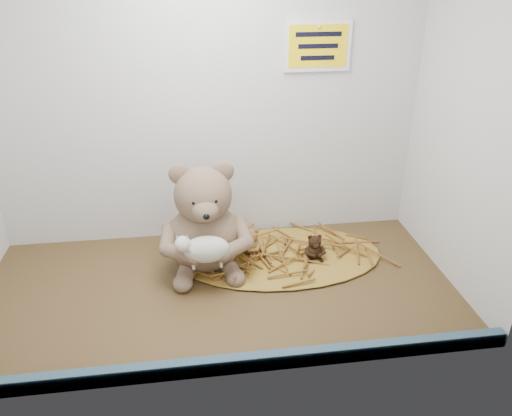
{
  "coord_description": "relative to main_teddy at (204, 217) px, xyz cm",
  "views": [
    {
      "loc": [
        -5.29,
        -105.4,
        75.6
      ],
      "look_at": [
        9.78,
        3.4,
        20.78
      ],
      "focal_mm": 35.0,
      "sensor_mm": 36.0,
      "label": 1
    }
  ],
  "objects": [
    {
      "name": "main_teddy",
      "position": [
        0.0,
        0.0,
        0.0
      ],
      "size": [
        25.29,
        26.59,
        30.27
      ],
      "primitive_type": null,
      "rotation": [
        0.0,
        0.0,
        0.03
      ],
      "color": "#836950",
      "rests_on": "shelf_floor"
    },
    {
      "name": "alcove_shell",
      "position": [
        2.93,
        -2.34,
        29.87
      ],
      "size": [
        120.4,
        60.2,
        90.4
      ],
      "color": "#423017",
      "rests_on": "ground"
    },
    {
      "name": "front_rail",
      "position": [
        2.93,
        -40.14,
        -13.33
      ],
      "size": [
        119.28,
        2.2,
        3.6
      ],
      "primitive_type": "cube",
      "color": "#355265",
      "rests_on": "shelf_floor"
    },
    {
      "name": "mini_teddy_tan",
      "position": [
        12.92,
        3.43,
        -10.01
      ],
      "size": [
        9.18,
        9.28,
        8.05
      ],
      "primitive_type": null,
      "rotation": [
        0.0,
        0.0,
        -0.58
      ],
      "color": "olive",
      "rests_on": "straw_bed"
    },
    {
      "name": "mini_teddy_brown",
      "position": [
        29.91,
        -1.5,
        -10.4
      ],
      "size": [
        5.93,
        6.25,
        7.27
      ],
      "primitive_type": null,
      "rotation": [
        0.0,
        0.0,
        0.01
      ],
      "color": "black",
      "rests_on": "straw_bed"
    },
    {
      "name": "straw_bed",
      "position": [
        21.42,
        0.96,
        -14.59
      ],
      "size": [
        56.76,
        32.96,
        1.1
      ],
      "primitive_type": "ellipsoid",
      "color": "olive",
      "rests_on": "shelf_floor"
    },
    {
      "name": "toy_lamb",
      "position": [
        0.0,
        -10.85,
        -3.42
      ],
      "size": [
        14.82,
        9.04,
        9.58
      ],
      "primitive_type": null,
      "color": "beige",
      "rests_on": "main_teddy"
    },
    {
      "name": "wall_sign",
      "position": [
        32.93,
        18.06,
        39.87
      ],
      "size": [
        16.0,
        1.2,
        11.0
      ],
      "primitive_type": "cube",
      "color": "yellow",
      "rests_on": "back_wall"
    }
  ]
}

